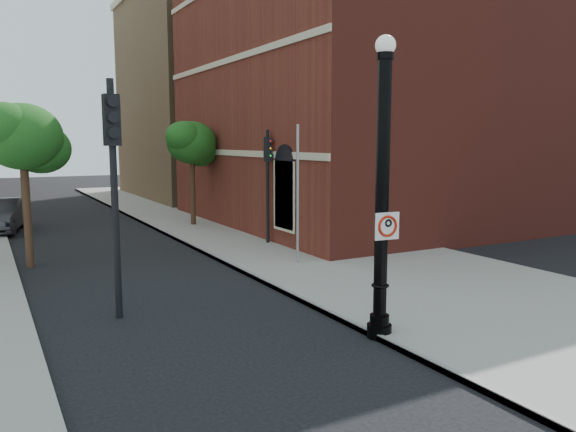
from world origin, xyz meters
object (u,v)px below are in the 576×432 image
no_parking_sign (387,226)px  traffic_signal_left (113,159)px  lamppost (382,203)px  traffic_signal_right (268,168)px  parked_car (0,216)px

no_parking_sign → traffic_signal_left: traffic_signal_left is taller
lamppost → traffic_signal_right: bearing=75.7°
traffic_signal_left → traffic_signal_right: (7.02, 6.38, -0.62)m
lamppost → traffic_signal_left: (-4.41, 3.88, 0.82)m
lamppost → no_parking_sign: bearing=-83.5°
lamppost → traffic_signal_right: size_ratio=1.36×
lamppost → no_parking_sign: size_ratio=10.99×
traffic_signal_left → traffic_signal_right: size_ratio=1.21×
no_parking_sign → parked_car: 20.04m
no_parking_sign → parked_car: bearing=114.5°
no_parking_sign → parked_car: no_parking_sign is taller
no_parking_sign → parked_car: (-6.37, 18.93, -1.60)m
parked_car → traffic_signal_right: bearing=-31.5°
parked_car → traffic_signal_right: (8.97, -8.51, 2.25)m
lamppost → no_parking_sign: 0.47m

